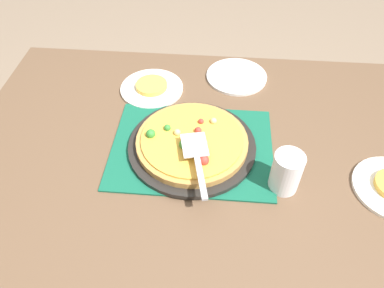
% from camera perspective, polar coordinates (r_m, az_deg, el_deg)
% --- Properties ---
extents(ground_plane, '(8.00, 8.00, 0.00)m').
position_cam_1_polar(ground_plane, '(1.72, -0.00, -17.78)').
color(ground_plane, '#84705B').
extents(dining_table, '(1.40, 1.00, 0.75)m').
position_cam_1_polar(dining_table, '(1.18, -0.00, -4.31)').
color(dining_table, brown).
rests_on(dining_table, ground_plane).
extents(placemat, '(0.48, 0.36, 0.01)m').
position_cam_1_polar(placemat, '(1.09, -0.00, -0.61)').
color(placemat, '#145B42').
rests_on(placemat, dining_table).
extents(pizza_pan, '(0.38, 0.38, 0.01)m').
position_cam_1_polar(pizza_pan, '(1.08, -0.00, -0.25)').
color(pizza_pan, black).
rests_on(pizza_pan, placemat).
extents(pizza, '(0.33, 0.33, 0.05)m').
position_cam_1_polar(pizza, '(1.07, -0.03, 0.47)').
color(pizza, '#B78442').
rests_on(pizza, pizza_pan).
extents(plate_near_left, '(0.22, 0.22, 0.01)m').
position_cam_1_polar(plate_near_left, '(1.31, -6.32, 8.67)').
color(plate_near_left, white).
rests_on(plate_near_left, dining_table).
extents(plate_side, '(0.22, 0.22, 0.01)m').
position_cam_1_polar(plate_side, '(1.36, 7.00, 10.50)').
color(plate_side, white).
rests_on(plate_side, dining_table).
extents(served_slice_left, '(0.11, 0.11, 0.02)m').
position_cam_1_polar(served_slice_left, '(1.30, -6.37, 9.12)').
color(served_slice_left, '#EAB747').
rests_on(served_slice_left, plate_near_left).
extents(cup_far, '(0.08, 0.08, 0.12)m').
position_cam_1_polar(cup_far, '(0.99, 14.56, -4.29)').
color(cup_far, white).
rests_on(cup_far, dining_table).
extents(pizza_server, '(0.09, 0.23, 0.01)m').
position_cam_1_polar(pizza_server, '(0.98, 0.78, -2.17)').
color(pizza_server, silver).
rests_on(pizza_server, pizza).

